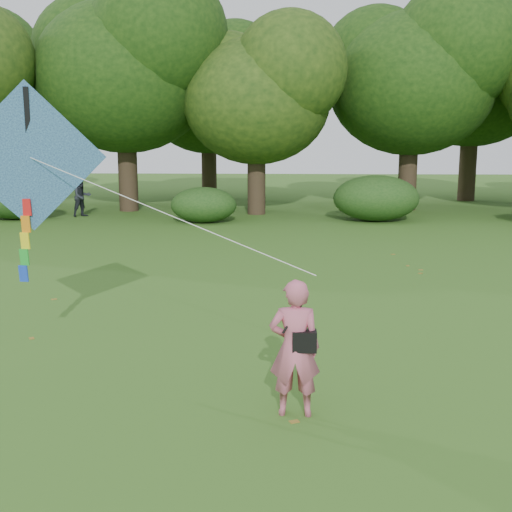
{
  "coord_description": "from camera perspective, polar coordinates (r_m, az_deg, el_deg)",
  "views": [
    {
      "loc": [
        -0.69,
        -8.49,
        3.49
      ],
      "look_at": [
        -1.18,
        2.0,
        1.5
      ],
      "focal_mm": 45.0,
      "sensor_mm": 36.0,
      "label": 1
    }
  ],
  "objects": [
    {
      "name": "crossbody_bag",
      "position": [
        8.01,
        4.3,
        -7.46
      ],
      "size": [
        0.43,
        0.2,
        0.7
      ],
      "color": "black",
      "rests_on": "ground"
    },
    {
      "name": "fallen_leaves",
      "position": [
        14.6,
        8.95,
        -3.21
      ],
      "size": [
        11.8,
        11.54,
        0.01
      ],
      "color": "olive",
      "rests_on": "ground"
    },
    {
      "name": "tree_line",
      "position": [
        31.53,
        7.19,
        14.49
      ],
      "size": [
        54.7,
        15.3,
        9.48
      ],
      "color": "#3A2D1E",
      "rests_on": "ground"
    },
    {
      "name": "ground",
      "position": [
        9.21,
        6.92,
        -11.63
      ],
      "size": [
        100.0,
        100.0,
        0.0
      ],
      "primitive_type": "plane",
      "color": "#265114",
      "rests_on": "ground"
    },
    {
      "name": "shrub_band",
      "position": [
        26.23,
        2.6,
        4.96
      ],
      "size": [
        39.15,
        3.22,
        1.88
      ],
      "color": "#264919",
      "rests_on": "ground"
    },
    {
      "name": "bystander_left",
      "position": [
        28.73,
        -15.23,
        5.13
      ],
      "size": [
        1.06,
        1.07,
        1.74
      ],
      "primitive_type": "imported",
      "rotation": [
        0.0,
        0.0,
        0.81
      ],
      "color": "#21242C",
      "rests_on": "ground"
    },
    {
      "name": "man_kite_flyer",
      "position": [
        8.08,
        3.45,
        -8.16
      ],
      "size": [
        0.64,
        0.42,
        1.76
      ],
      "primitive_type": "imported",
      "rotation": [
        0.0,
        0.0,
        3.14
      ],
      "color": "#C25B74",
      "rests_on": "ground"
    },
    {
      "name": "flying_kite",
      "position": [
        10.31,
        -19.46,
        7.99
      ],
      "size": [
        5.33,
        2.3,
        3.05
      ],
      "color": "#2768A9",
      "rests_on": "ground"
    }
  ]
}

